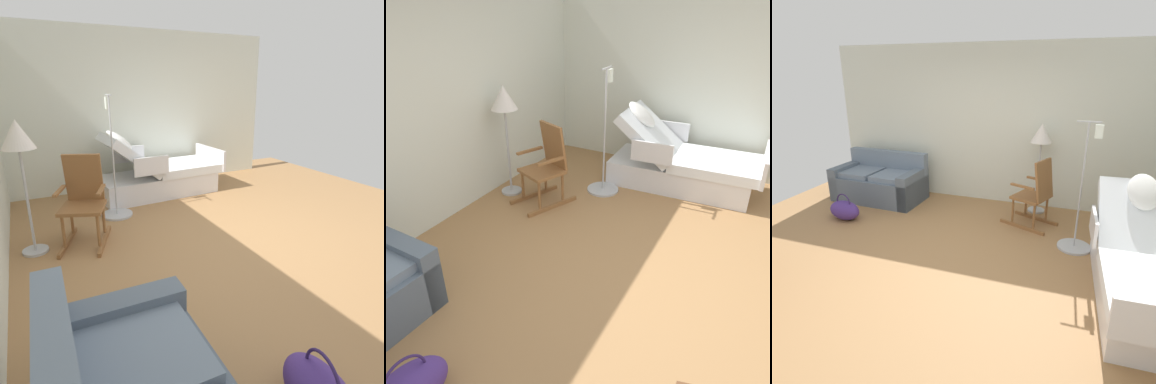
% 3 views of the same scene
% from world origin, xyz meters
% --- Properties ---
extents(ground_plane, '(7.19, 7.19, 0.00)m').
position_xyz_m(ground_plane, '(0.00, 0.00, 0.00)').
color(ground_plane, '#9E7247').
extents(back_wall, '(5.95, 0.10, 2.70)m').
position_xyz_m(back_wall, '(0.00, 2.40, 1.35)').
color(back_wall, silver).
rests_on(back_wall, ground).
extents(hospital_bed, '(1.07, 2.10, 1.18)m').
position_xyz_m(hospital_bed, '(2.22, 0.06, 0.32)').
color(hospital_bed, silver).
rests_on(hospital_bed, ground).
extents(couch, '(1.63, 0.91, 0.85)m').
position_xyz_m(couch, '(-1.93, 1.74, 0.31)').
color(couch, slate).
rests_on(couch, ground).
extents(rocking_chair, '(0.88, 0.72, 1.05)m').
position_xyz_m(rocking_chair, '(0.92, 1.50, 0.50)').
color(rocking_chair, brown).
rests_on(rocking_chair, ground).
extents(floor_lamp, '(0.34, 0.34, 1.48)m').
position_xyz_m(floor_lamp, '(0.89, 2.08, 1.23)').
color(floor_lamp, '#B2B5BA').
rests_on(floor_lamp, ground).
extents(duffel_bag, '(0.61, 0.42, 0.43)m').
position_xyz_m(duffel_bag, '(-1.98, 0.75, 0.15)').
color(duffel_bag, '#472D7A').
rests_on(duffel_bag, ground).
extents(iv_pole, '(0.44, 0.44, 1.69)m').
position_xyz_m(iv_pole, '(1.54, 0.97, 0.25)').
color(iv_pole, '#B2B5BA').
rests_on(iv_pole, ground).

